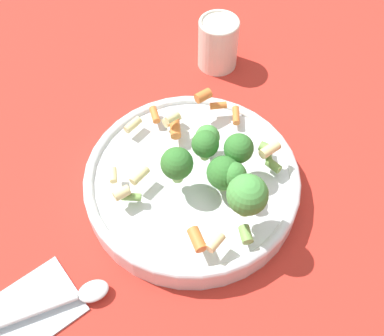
% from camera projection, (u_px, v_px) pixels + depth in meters
% --- Properties ---
extents(ground_plane, '(3.00, 3.00, 0.00)m').
position_uv_depth(ground_plane, '(192.00, 190.00, 0.61)').
color(ground_plane, '#B72D23').
extents(bowl, '(0.28, 0.28, 0.04)m').
position_uv_depth(bowl, '(192.00, 181.00, 0.59)').
color(bowl, silver).
rests_on(bowl, ground_plane).
extents(pasta_salad, '(0.23, 0.22, 0.08)m').
position_uv_depth(pasta_salad, '(218.00, 166.00, 0.53)').
color(pasta_salad, '#8CB766').
rests_on(pasta_salad, bowl).
extents(cup, '(0.06, 0.06, 0.08)m').
position_uv_depth(cup, '(218.00, 43.00, 0.72)').
color(cup, silver).
rests_on(cup, ground_plane).
extents(napkin, '(0.15, 0.12, 0.01)m').
position_uv_depth(napkin, '(23.00, 315.00, 0.51)').
color(napkin, '#B2BCC6').
rests_on(napkin, ground_plane).
extents(spoon, '(0.14, 0.12, 0.01)m').
position_uv_depth(spoon, '(64.00, 302.00, 0.51)').
color(spoon, silver).
rests_on(spoon, napkin).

